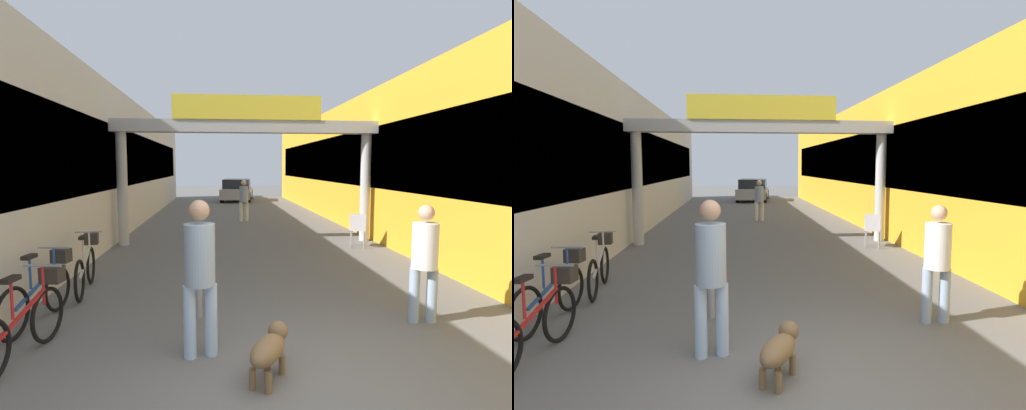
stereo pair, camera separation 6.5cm
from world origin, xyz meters
TOP-DOWN VIEW (x-y plane):
  - storefront_left at (-5.09, 11.00)m, footprint 3.00×26.00m
  - storefront_right at (5.09, 11.00)m, footprint 3.00×26.00m
  - arcade_sign_gateway at (0.00, 7.75)m, footprint 7.40×0.47m
  - pedestrian_with_dog at (-1.01, 1.19)m, footprint 0.40×0.40m
  - pedestrian_companion at (1.96, 1.89)m, footprint 0.39×0.38m
  - pedestrian_carrying_crate at (0.19, 12.16)m, footprint 0.42×0.42m
  - dog_on_leash at (-0.31, 0.64)m, footprint 0.55×0.73m
  - bicycle_red_nearest at (-2.93, 1.35)m, footprint 0.46×1.68m
  - bicycle_blue_second at (-3.22, 2.42)m, footprint 0.46×1.68m
  - bicycle_silver_third at (-3.06, 3.80)m, footprint 0.46×1.68m
  - bollard_post_metal at (-1.09, 2.34)m, footprint 0.10×0.10m
  - cafe_chair_aluminium_nearer at (2.82, 6.84)m, footprint 0.53×0.53m
  - parked_car_silver at (0.38, 21.43)m, footprint 2.23×4.18m

SIDE VIEW (x-z plane):
  - dog_on_leash at x=-0.31m, z-range 0.06..0.58m
  - bicycle_red_nearest at x=-2.93m, z-range -0.05..0.93m
  - bicycle_blue_second at x=-3.22m, z-range -0.05..0.93m
  - bicycle_silver_third at x=-3.06m, z-range -0.05..0.93m
  - bollard_post_metal at x=-1.09m, z-range 0.01..1.00m
  - cafe_chair_aluminium_nearer at x=2.82m, z-range 0.10..0.99m
  - parked_car_silver at x=0.38m, z-range -0.02..1.31m
  - pedestrian_carrying_crate at x=0.19m, z-range 0.11..1.69m
  - pedestrian_companion at x=1.96m, z-range 0.11..1.72m
  - pedestrian_with_dog at x=-1.01m, z-range 0.13..1.90m
  - storefront_left at x=-5.09m, z-range 0.00..4.31m
  - storefront_right at x=5.09m, z-range 0.00..4.31m
  - arcade_sign_gateway at x=0.00m, z-range 0.82..4.82m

